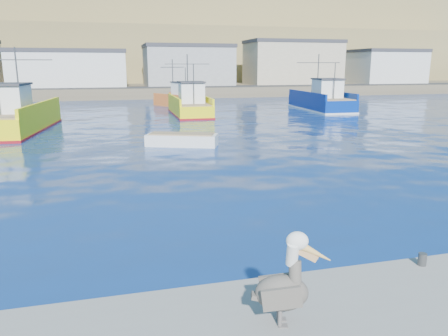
% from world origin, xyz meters
% --- Properties ---
extents(ground, '(260.00, 260.00, 0.00)m').
position_xyz_m(ground, '(0.00, 0.00, 0.00)').
color(ground, navy).
rests_on(ground, ground).
extents(dock_bollards, '(36.20, 0.20, 0.30)m').
position_xyz_m(dock_bollards, '(0.60, -3.40, 0.65)').
color(dock_bollards, '#4C4C4C').
rests_on(dock_bollards, dock).
extents(far_shore, '(200.00, 81.00, 24.00)m').
position_xyz_m(far_shore, '(0.00, 109.20, 8.98)').
color(far_shore, brown).
rests_on(far_shore, ground).
extents(trawler_yellow_a, '(5.73, 12.71, 6.64)m').
position_xyz_m(trawler_yellow_a, '(-11.20, 26.13, 1.09)').
color(trawler_yellow_a, yellow).
rests_on(trawler_yellow_a, ground).
extents(trawler_yellow_b, '(4.73, 10.06, 6.35)m').
position_xyz_m(trawler_yellow_b, '(4.27, 34.15, 0.97)').
color(trawler_yellow_b, yellow).
rests_on(trawler_yellow_b, ground).
extents(trawler_blue, '(5.41, 11.43, 6.51)m').
position_xyz_m(trawler_blue, '(20.26, 35.63, 1.04)').
color(trawler_blue, navy).
rests_on(trawler_blue, ground).
extents(boat_orange, '(5.36, 7.29, 5.89)m').
position_xyz_m(boat_orange, '(4.53, 44.32, 0.97)').
color(boat_orange, orange).
rests_on(boat_orange, ground).
extents(skiff_mid, '(4.85, 3.19, 1.00)m').
position_xyz_m(skiff_mid, '(0.51, 16.51, 0.32)').
color(skiff_mid, silver).
rests_on(skiff_mid, ground).
extents(skiff_far, '(3.54, 4.74, 0.99)m').
position_xyz_m(skiff_far, '(22.53, 36.27, 0.32)').
color(skiff_far, silver).
rests_on(skiff_far, ground).
extents(pelican, '(1.44, 0.81, 1.79)m').
position_xyz_m(pelican, '(-1.10, -4.79, 1.27)').
color(pelican, '#595451').
rests_on(pelican, dock).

